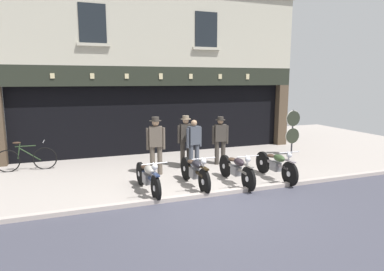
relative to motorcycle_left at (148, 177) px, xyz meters
name	(u,v)px	position (x,y,z in m)	size (l,w,h in m)	color
ground	(233,213)	(1.45, -1.84, -0.46)	(23.38, 22.00, 0.18)	gray
shop_facade	(149,106)	(1.45, 6.16, 1.29)	(11.68, 4.42, 6.28)	black
motorcycle_left	(148,177)	(0.00, 0.00, 0.00)	(0.62, 1.97, 0.90)	black
motorcycle_center_left	(195,171)	(1.27, 0.03, 0.01)	(0.62, 1.99, 0.93)	black
motorcycle_center	(236,169)	(2.43, -0.12, 0.01)	(0.62, 2.02, 0.92)	black
motorcycle_center_right	(276,165)	(3.69, -0.12, 0.01)	(0.62, 2.01, 0.93)	black
salesman_left	(156,143)	(0.60, 1.54, 0.56)	(0.55, 0.35, 1.75)	brown
shopkeeper_center	(186,138)	(1.75, 2.14, 0.51)	(0.56, 0.34, 1.68)	#38332D
salesman_right	(220,138)	(2.92, 2.00, 0.47)	(0.55, 0.33, 1.62)	#38332D
assistant_far_right	(194,142)	(1.90, 1.75, 0.45)	(0.55, 0.30, 1.58)	#3D424C
tyre_sign_pole	(293,128)	(6.09, 2.35, 0.62)	(0.60, 0.06, 1.71)	#232328
advert_board_near	(86,109)	(-1.20, 4.55, 1.37)	(0.71, 0.03, 0.98)	beige
advert_board_far	(59,111)	(-2.10, 4.55, 1.31)	(0.77, 0.03, 1.06)	silver
leaning_bicycle	(26,159)	(-3.12, 3.36, -0.04)	(1.78, 0.50, 0.95)	black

